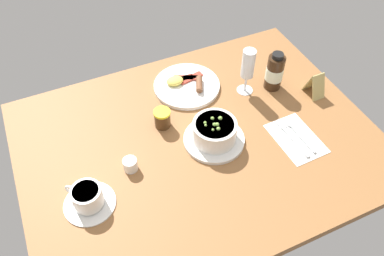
{
  "coord_description": "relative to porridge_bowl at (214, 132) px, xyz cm",
  "views": [
    {
      "loc": [
        -34.77,
        -71.43,
        95.14
      ],
      "look_at": [
        -1.59,
        1.79,
        4.51
      ],
      "focal_mm": 36.88,
      "sensor_mm": 36.0,
      "label": 1
    }
  ],
  "objects": [
    {
      "name": "wine_glass",
      "position": [
        20.22,
        16.22,
        7.06
      ],
      "size": [
        5.63,
        5.63,
        17.17
      ],
      "color": "white",
      "rests_on": "ground_plane"
    },
    {
      "name": "ground_plane",
      "position": [
        -4.11,
        2.25,
        -5.43
      ],
      "size": [
        110.0,
        84.0,
        3.0
      ],
      "primitive_type": "cube",
      "color": "brown"
    },
    {
      "name": "coffee_cup",
      "position": [
        -41.3,
        -6.17,
        -0.88
      ],
      "size": [
        14.36,
        14.36,
        6.73
      ],
      "color": "white",
      "rests_on": "ground_plane"
    },
    {
      "name": "jam_jar",
      "position": [
        -12.15,
        12.78,
        -0.75
      ],
      "size": [
        5.43,
        5.43,
        6.29
      ],
      "color": "#482E17",
      "rests_on": "ground_plane"
    },
    {
      "name": "porridge_bowl",
      "position": [
        0.0,
        0.0,
        0.0
      ],
      "size": [
        19.14,
        19.14,
        8.6
      ],
      "color": "white",
      "rests_on": "ground_plane"
    },
    {
      "name": "cutlery_setting",
      "position": [
        24.06,
        -9.5,
        -3.67
      ],
      "size": [
        13.3,
        18.83,
        0.9
      ],
      "color": "white",
      "rests_on": "ground_plane"
    },
    {
      "name": "menu_card",
      "position": [
        41.08,
        4.9,
        0.43
      ],
      "size": [
        4.8,
        6.92,
        8.86
      ],
      "color": "tan",
      "rests_on": "ground_plane"
    },
    {
      "name": "creamer_jug",
      "position": [
        -27.06,
        0.52,
        -1.83
      ],
      "size": [
        4.84,
        4.54,
        4.68
      ],
      "color": "white",
      "rests_on": "ground_plane"
    },
    {
      "name": "sauce_bottle_brown",
      "position": [
        30.0,
        14.05,
        2.67
      ],
      "size": [
        6.03,
        6.03,
        14.41
      ],
      "color": "#382314",
      "rests_on": "ground_plane"
    },
    {
      "name": "breakfast_plate",
      "position": [
        2.14,
        26.28,
        -2.98
      ],
      "size": [
        23.34,
        23.34,
        3.7
      ],
      "color": "white",
      "rests_on": "ground_plane"
    }
  ]
}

